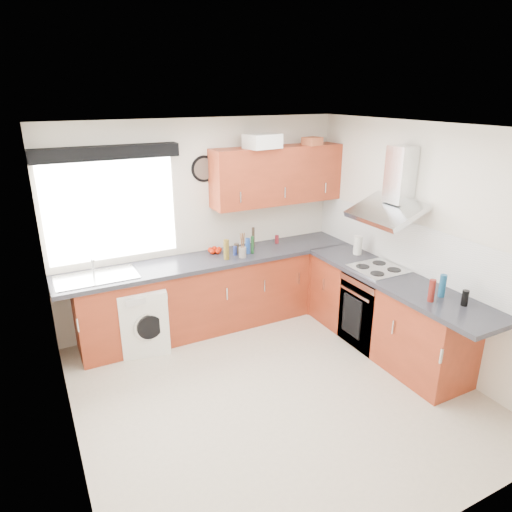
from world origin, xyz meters
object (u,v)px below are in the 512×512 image
oven (374,308)px  washing_machine (144,317)px  extractor_hood (393,192)px  upper_cabinets (277,175)px

oven → washing_machine: (-2.39, 1.10, -0.05)m
washing_machine → extractor_hood: bearing=-13.0°
oven → extractor_hood: extractor_hood is taller
oven → extractor_hood: 1.35m
oven → upper_cabinets: 1.99m
extractor_hood → upper_cabinets: bearing=116.1°
extractor_hood → upper_cabinets: (-0.65, 1.33, 0.03)m
oven → upper_cabinets: size_ratio=0.50×
extractor_hood → washing_machine: size_ratio=1.03×
extractor_hood → upper_cabinets: size_ratio=0.46×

